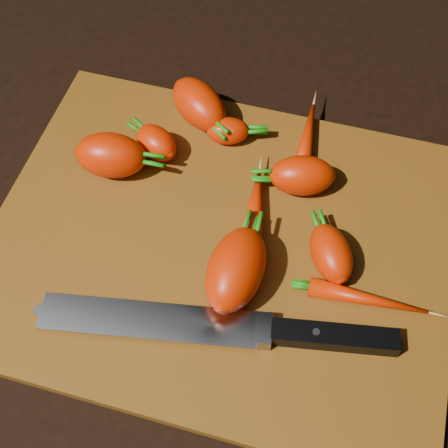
# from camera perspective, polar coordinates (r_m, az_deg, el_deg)

# --- Properties ---
(ground) EXTENTS (2.00, 2.00, 0.01)m
(ground) POSITION_cam_1_polar(r_m,az_deg,el_deg) (0.69, -0.22, -2.25)
(ground) COLOR black
(cutting_board) EXTENTS (0.50, 0.40, 0.01)m
(cutting_board) POSITION_cam_1_polar(r_m,az_deg,el_deg) (0.68, -0.23, -1.78)
(cutting_board) COLOR brown
(cutting_board) RESTS_ON ground
(carrot_0) EXTENTS (0.09, 0.06, 0.05)m
(carrot_0) POSITION_cam_1_polar(r_m,az_deg,el_deg) (0.72, -10.33, 6.21)
(carrot_0) COLOR red
(carrot_0) RESTS_ON cutting_board
(carrot_1) EXTENTS (0.07, 0.06, 0.04)m
(carrot_1) POSITION_cam_1_polar(r_m,az_deg,el_deg) (0.73, -6.22, 7.39)
(carrot_1) COLOR red
(carrot_1) RESTS_ON cutting_board
(carrot_2) EXTENTS (0.10, 0.09, 0.05)m
(carrot_2) POSITION_cam_1_polar(r_m,az_deg,el_deg) (0.76, -2.30, 10.88)
(carrot_2) COLOR red
(carrot_2) RESTS_ON cutting_board
(carrot_3) EXTENTS (0.06, 0.10, 0.06)m
(carrot_3) POSITION_cam_1_polar(r_m,az_deg,el_deg) (0.62, 1.11, -4.14)
(carrot_3) COLOR red
(carrot_3) RESTS_ON cutting_board
(carrot_4) EXTENTS (0.08, 0.06, 0.05)m
(carrot_4) POSITION_cam_1_polar(r_m,az_deg,el_deg) (0.70, 7.15, 4.42)
(carrot_4) COLOR red
(carrot_4) RESTS_ON cutting_board
(carrot_5) EXTENTS (0.06, 0.05, 0.03)m
(carrot_5) POSITION_cam_1_polar(r_m,az_deg,el_deg) (0.74, 0.37, 8.50)
(carrot_5) COLOR red
(carrot_5) RESTS_ON cutting_board
(carrot_6) EXTENTS (0.07, 0.08, 0.04)m
(carrot_6) POSITION_cam_1_polar(r_m,az_deg,el_deg) (0.65, 9.75, -2.67)
(carrot_6) COLOR red
(carrot_6) RESTS_ON cutting_board
(carrot_7) EXTENTS (0.03, 0.12, 0.02)m
(carrot_7) POSITION_cam_1_polar(r_m,az_deg,el_deg) (0.75, 7.54, 7.61)
(carrot_7) COLOR red
(carrot_7) RESTS_ON cutting_board
(carrot_8) EXTENTS (0.12, 0.02, 0.02)m
(carrot_8) POSITION_cam_1_polar(r_m,az_deg,el_deg) (0.64, 13.03, -6.72)
(carrot_8) COLOR red
(carrot_8) RESTS_ON cutting_board
(carrot_9) EXTENTS (0.04, 0.10, 0.03)m
(carrot_9) POSITION_cam_1_polar(r_m,az_deg,el_deg) (0.68, 2.84, 1.68)
(carrot_9) COLOR red
(carrot_9) RESTS_ON cutting_board
(knife) EXTENTS (0.35, 0.09, 0.02)m
(knife) POSITION_cam_1_polar(r_m,az_deg,el_deg) (0.62, -4.97, -8.93)
(knife) COLOR gray
(knife) RESTS_ON cutting_board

